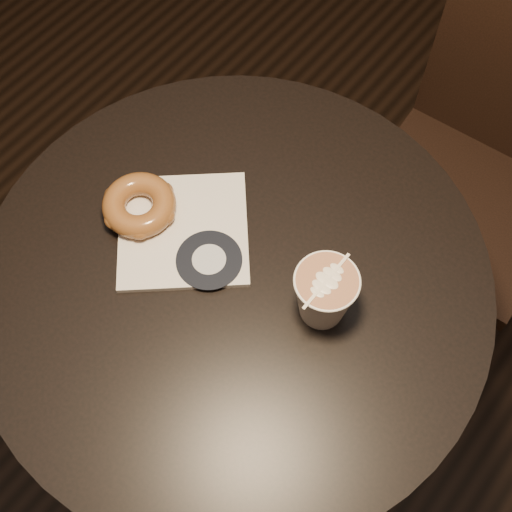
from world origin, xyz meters
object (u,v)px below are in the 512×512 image
Objects in this scene: cafe_table at (237,331)px; doughnut at (139,205)px; chair at (493,145)px; pastry_bag at (183,230)px; latte_cup at (324,296)px.

doughnut is (-0.16, -0.00, 0.22)m from cafe_table.
chair is 0.67m from pastry_bag.
pastry_bag reaches higher than cafe_table.
pastry_bag is 1.73× the size of doughnut.
pastry_bag is at bearing 13.38° from doughnut.
chair is 0.62m from latte_cup.
pastry_bag is 0.07m from doughnut.
chair is at bearing 26.85° from pastry_bag.
cafe_table is 0.23m from pastry_bag.
pastry_bag is (-0.10, 0.01, 0.20)m from cafe_table.
chair is 0.71m from doughnut.
cafe_table is 0.80× the size of chair.
chair is (0.13, 0.59, -0.03)m from cafe_table.
latte_cup is (-0.01, -0.56, 0.28)m from chair.
pastry_bag is 0.22m from latte_cup.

